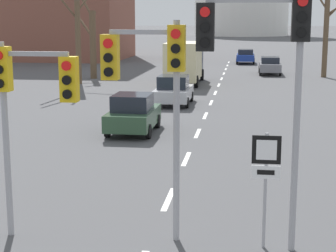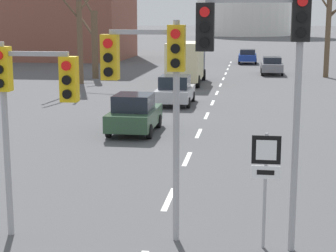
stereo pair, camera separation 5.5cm
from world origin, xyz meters
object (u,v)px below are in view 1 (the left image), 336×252
(traffic_signal_near_right, at_px, (267,54))
(sedan_near_left, at_px, (133,114))
(route_sign_post, at_px, (266,171))
(delivery_truck, at_px, (185,61))
(sedan_mid_centre, at_px, (270,65))
(traffic_signal_centre_tall, at_px, (153,76))
(sedan_near_right, at_px, (174,90))
(traffic_signal_near_left, at_px, (27,92))
(sedan_far_left, at_px, (246,56))

(traffic_signal_near_right, distance_m, sedan_near_left, 13.28)
(route_sign_post, distance_m, delivery_truck, 30.76)
(route_sign_post, height_order, sedan_near_left, route_sign_post)
(sedan_mid_centre, height_order, delivery_truck, delivery_truck)
(traffic_signal_centre_tall, relative_size, sedan_near_left, 1.24)
(route_sign_post, distance_m, sedan_near_right, 20.50)
(sedan_near_right, relative_size, sedan_mid_centre, 0.89)
(sedan_mid_centre, bearing_deg, route_sign_post, -92.32)
(route_sign_post, xyz_separation_m, sedan_near_left, (-5.21, 11.75, -0.88))
(traffic_signal_near_right, distance_m, sedan_near_right, 20.77)
(sedan_near_left, bearing_deg, traffic_signal_centre_tall, -76.38)
(sedan_near_left, relative_size, sedan_near_right, 0.95)
(traffic_signal_near_right, relative_size, sedan_near_left, 1.41)
(route_sign_post, height_order, sedan_mid_centre, route_sign_post)
(traffic_signal_near_left, bearing_deg, route_sign_post, 0.61)
(sedan_near_right, bearing_deg, sedan_mid_centre, 72.04)
(traffic_signal_near_left, bearing_deg, sedan_near_left, 90.45)
(traffic_signal_centre_tall, xyz_separation_m, route_sign_post, (2.41, -0.18, -1.92))
(sedan_near_left, height_order, sedan_far_left, sedan_near_left)
(traffic_signal_near_left, relative_size, sedan_mid_centre, 0.95)
(sedan_mid_centre, bearing_deg, delivery_truck, -128.03)
(traffic_signal_near_right, relative_size, sedan_far_left, 1.25)
(traffic_signal_centre_tall, relative_size, delivery_truck, 0.67)
(route_sign_post, height_order, sedan_near_right, route_sign_post)
(route_sign_post, relative_size, sedan_near_right, 0.62)
(traffic_signal_near_right, height_order, traffic_signal_near_left, traffic_signal_near_right)
(sedan_mid_centre, bearing_deg, sedan_near_right, -107.96)
(route_sign_post, bearing_deg, traffic_signal_centre_tall, 175.80)
(sedan_near_right, distance_m, delivery_truck, 10.42)
(route_sign_post, distance_m, sedan_mid_centre, 38.86)
(traffic_signal_centre_tall, distance_m, sedan_far_left, 50.68)
(traffic_signal_near_right, relative_size, route_sign_post, 2.17)
(sedan_near_right, distance_m, sedan_mid_centre, 19.81)
(traffic_signal_centre_tall, distance_m, delivery_truck, 30.34)
(traffic_signal_near_right, distance_m, delivery_truck, 30.88)
(sedan_near_right, bearing_deg, sedan_near_left, -94.69)
(sedan_far_left, distance_m, delivery_truck, 20.91)
(traffic_signal_near_left, xyz_separation_m, sedan_near_right, (0.58, 20.02, -2.45))
(sedan_near_left, relative_size, sedan_mid_centre, 0.85)
(traffic_signal_near_left, bearing_deg, traffic_signal_near_right, 0.17)
(traffic_signal_centre_tall, xyz_separation_m, sedan_mid_centre, (3.98, 38.64, -2.83))
(sedan_mid_centre, distance_m, delivery_truck, 10.80)
(sedan_near_right, xyz_separation_m, sedan_far_left, (3.94, 30.78, -0.01))
(route_sign_post, xyz_separation_m, sedan_far_left, (-0.60, 50.74, -0.89))
(traffic_signal_near_right, relative_size, traffic_signal_near_left, 1.25)
(traffic_signal_near_right, xyz_separation_m, sedan_near_left, (-5.15, 11.79, -3.30))
(traffic_signal_near_right, xyz_separation_m, sedan_mid_centre, (1.63, 38.86, -3.33))
(traffic_signal_near_left, bearing_deg, sedan_mid_centre, 80.23)
(traffic_signal_near_right, bearing_deg, traffic_signal_centre_tall, 174.73)
(sedan_near_right, height_order, sedan_mid_centre, sedan_near_right)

